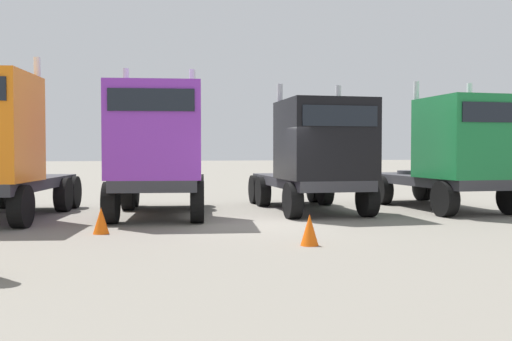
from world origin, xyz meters
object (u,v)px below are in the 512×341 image
Objects in this scene: semi_truck_purple at (157,149)px; traffic_cone_far at (101,221)px; traffic_cone_near at (310,230)px; semi_truck_black at (318,155)px; semi_truck_green at (456,153)px.

semi_truck_purple reaches higher than traffic_cone_far.
traffic_cone_near is (2.52, -5.35, -1.61)m from semi_truck_purple.
traffic_cone_near is at bearing -33.71° from traffic_cone_far.
semi_truck_purple is at bearing 61.17° from traffic_cone_far.
traffic_cone_near is 4.80m from traffic_cone_far.
semi_truck_purple is at bearing 115.21° from traffic_cone_near.
traffic_cone_near is at bearing 34.29° from semi_truck_purple.
semi_truck_black is 9.75× the size of traffic_cone_near.
semi_truck_black is at bearing 67.91° from traffic_cone_near.
semi_truck_black is 6.96m from traffic_cone_far.
semi_truck_purple is at bearing -86.74° from semi_truck_black.
semi_truck_green is at bearing 11.88° from traffic_cone_far.
semi_truck_green is 8.27m from traffic_cone_near.
semi_truck_purple reaches higher than semi_truck_green.
semi_truck_purple is 3.47m from traffic_cone_far.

